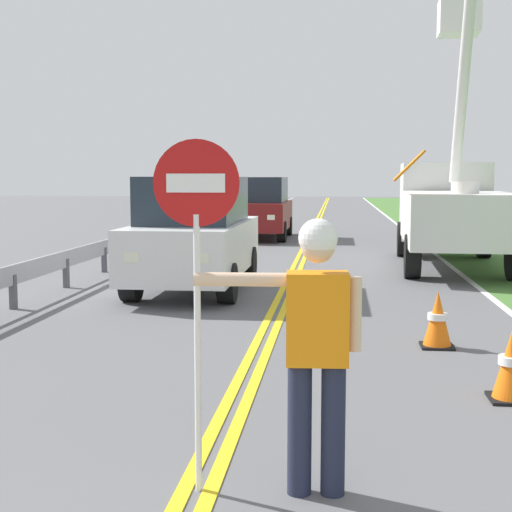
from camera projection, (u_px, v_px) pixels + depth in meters
centerline_yellow_left at (302, 250)px, 20.90m from camera, size 0.11×110.00×0.01m
centerline_yellow_right at (308, 250)px, 20.88m from camera, size 0.11×110.00×0.01m
edge_line_right at (432, 252)px, 20.50m from camera, size 0.12×110.00×0.01m
edge_line_left at (182, 249)px, 21.29m from camera, size 0.12×110.00×0.01m
flagger_worker at (315, 339)px, 4.71m from camera, size 1.09×0.26×1.83m
stop_sign_paddle at (197, 236)px, 4.68m from camera, size 0.56×0.04×2.33m
utility_bucket_truck at (452, 205)px, 17.27m from camera, size 2.94×6.90×6.10m
oncoming_suv_nearest at (195, 233)px, 13.49m from camera, size 1.93×4.61×2.10m
oncoming_suv_second at (261, 208)px, 24.93m from camera, size 1.93×4.61×2.10m
traffic_cone_lead at (512, 365)px, 6.79m from camera, size 0.40×0.40×0.70m
traffic_cone_mid at (438, 320)px, 8.94m from camera, size 0.40×0.40×0.70m
guardrail_left_shoulder at (119, 244)px, 17.17m from camera, size 0.10×32.00×0.71m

